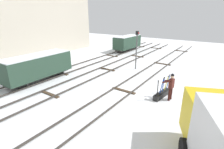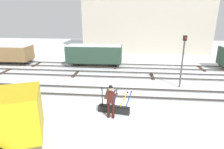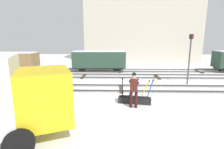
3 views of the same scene
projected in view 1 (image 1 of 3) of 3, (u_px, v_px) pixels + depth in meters
ground_plane at (124, 91)px, 12.71m from camera, size 60.00×60.00×0.00m
track_main_line at (124, 90)px, 12.67m from camera, size 44.00×1.94×0.18m
track_siding_near at (83, 79)px, 14.86m from camera, size 44.00×1.94×0.18m
track_siding_far at (61, 72)px, 16.46m from camera, size 44.00×1.94×0.18m
switch_lever_frame at (162, 94)px, 11.73m from camera, size 1.91×0.63×1.45m
rail_worker at (171, 85)px, 11.06m from camera, size 0.62×0.74×1.88m
signal_post at (137, 47)px, 16.95m from camera, size 0.24×0.32×3.91m
apartment_building at (27, 10)px, 22.79m from camera, size 18.22×6.25×12.01m
freight_car_back_track at (38, 66)px, 14.29m from camera, size 5.80×2.09×2.27m
freight_car_near_switch at (127, 42)px, 26.29m from camera, size 5.44×1.98×2.31m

